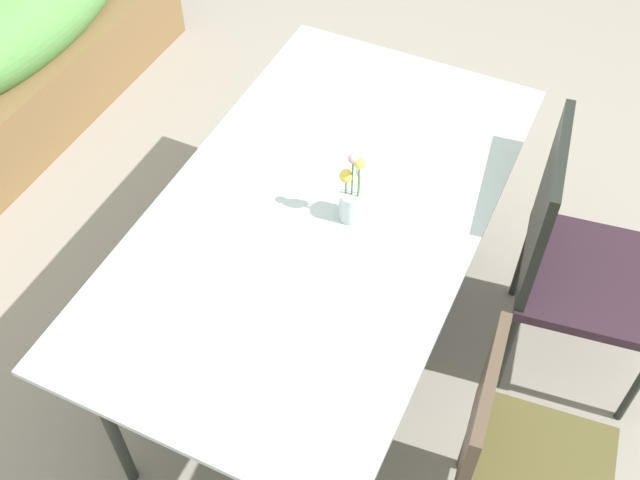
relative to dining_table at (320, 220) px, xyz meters
name	(u,v)px	position (x,y,z in m)	size (l,w,h in m)	color
ground_plane	(317,348)	(-0.01, 0.01, -0.73)	(12.00, 12.00, 0.00)	gray
dining_table	(320,220)	(0.00, 0.00, 0.00)	(1.69, 0.95, 0.78)	#B2C6C1
chair_near_left	(513,457)	(-0.39, -0.76, -0.21)	(0.45, 0.45, 0.89)	#4E4823
chair_near_right	(573,255)	(0.37, -0.74, -0.19)	(0.54, 0.54, 0.98)	#2D1C27
flower_vase	(352,198)	(0.01, -0.10, 0.13)	(0.07, 0.08, 0.25)	silver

